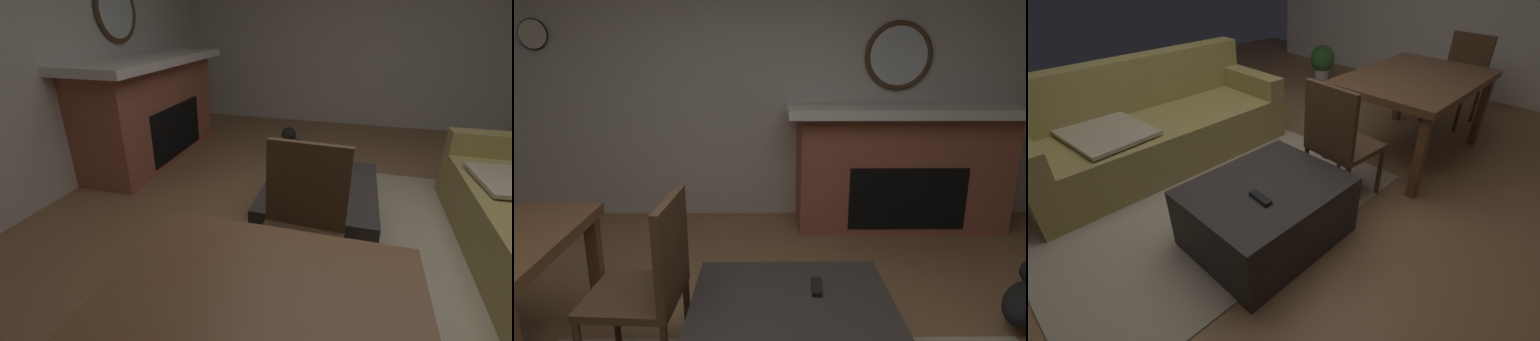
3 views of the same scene
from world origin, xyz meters
The scene contains 8 objects.
wall_back_fireplace_side centered at (0.00, -2.84, 1.42)m, with size 7.50×0.12×2.84m, color beige.
fireplace centered at (-1.46, -2.47, 0.58)m, with size 2.12×0.76×1.14m.
round_wall_mirror centered at (-1.46, -2.75, 1.57)m, with size 0.64×0.05×0.64m.
ottoman_coffee_table centered at (-0.33, -0.47, 0.21)m, with size 0.97×0.77×0.43m, color #2D2826.
tv_remote centered at (-0.46, -0.56, 0.44)m, with size 0.05×0.16×0.02m, color black.
dining_chair_west centered at (0.34, -0.50, 0.52)m, with size 0.47×0.47×0.93m.
small_dog centered at (-1.75, -0.86, 0.18)m, with size 0.45×0.47×0.31m.
wall_clock centered at (1.93, -2.75, 1.76)m, with size 0.28×0.03×0.28m.
Camera 2 is at (-0.21, 1.34, 1.55)m, focal length 29.70 mm.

